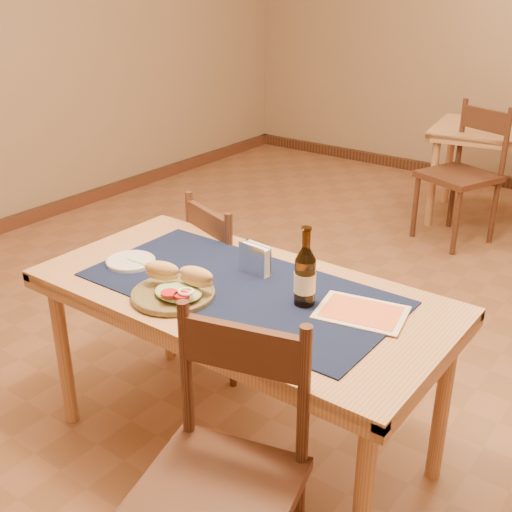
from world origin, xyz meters
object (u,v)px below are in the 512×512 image
Objects in this scene: sandwich_plate at (176,289)px; beer_bottle at (305,276)px; chair_main_far at (236,279)px; chair_main_near at (223,476)px; main_table at (240,308)px; napkin_holder at (255,260)px.

sandwich_plate is 0.48m from beer_bottle.
chair_main_near is (0.82, -1.10, 0.04)m from chair_main_far.
chair_main_near reaches higher than chair_main_far.
chair_main_far is 0.92m from beer_bottle.
beer_bottle is (0.69, -0.47, 0.40)m from chair_main_far.
beer_bottle is at bearing -34.17° from chair_main_far.
chair_main_far is at bearing 130.14° from main_table.
sandwich_plate is (0.28, -0.70, 0.32)m from chair_main_far.
napkin_holder is (0.39, -0.37, 0.35)m from chair_main_far.
beer_bottle is (-0.14, 0.63, 0.36)m from chair_main_near.
chair_main_near is at bearing -77.94° from beer_bottle.
napkin_holder is (-0.43, 0.73, 0.31)m from chair_main_near.
napkin_holder is at bearing -43.08° from chair_main_far.
napkin_holder is at bearing 102.57° from main_table.
beer_bottle is 0.31m from napkin_holder.
napkin_holder is (-0.03, 0.13, 0.15)m from main_table.
main_table is at bearing 54.63° from sandwich_plate.
chair_main_near reaches higher than sandwich_plate.
chair_main_far is 2.89× the size of sandwich_plate.
chair_main_far is 0.64m from napkin_holder.
napkin_holder is (-0.29, 0.10, -0.05)m from beer_bottle.
main_table is 11.12× the size of napkin_holder.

